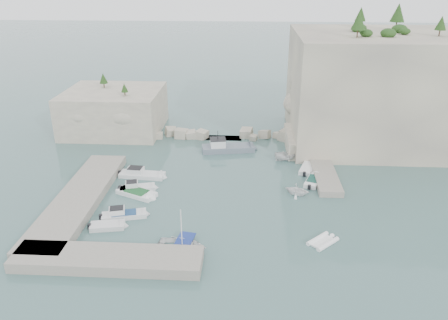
# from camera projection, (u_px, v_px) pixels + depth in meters

# --- Properties ---
(ground) EXTENTS (400.00, 400.00, 0.00)m
(ground) POSITION_uv_depth(u_px,v_px,m) (221.00, 203.00, 52.47)
(ground) COLOR #466A68
(ground) RESTS_ON ground
(cliff_east) EXTENTS (26.00, 22.00, 17.00)m
(cliff_east) POSITION_uv_depth(u_px,v_px,m) (375.00, 88.00, 68.88)
(cliff_east) COLOR beige
(cliff_east) RESTS_ON ground
(cliff_terrace) EXTENTS (8.00, 10.00, 2.50)m
(cliff_terrace) POSITION_uv_depth(u_px,v_px,m) (312.00, 141.00, 67.75)
(cliff_terrace) COLOR beige
(cliff_terrace) RESTS_ON ground
(outcrop_west) EXTENTS (16.00, 14.00, 7.00)m
(outcrop_west) POSITION_uv_depth(u_px,v_px,m) (114.00, 110.00, 74.99)
(outcrop_west) COLOR beige
(outcrop_west) RESTS_ON ground
(quay_west) EXTENTS (5.00, 24.00, 1.10)m
(quay_west) POSITION_uv_depth(u_px,v_px,m) (79.00, 199.00, 52.23)
(quay_west) COLOR #9E9689
(quay_west) RESTS_ON ground
(quay_south) EXTENTS (18.00, 4.00, 1.10)m
(quay_south) POSITION_uv_depth(u_px,v_px,m) (108.00, 259.00, 41.35)
(quay_south) COLOR #9E9689
(quay_south) RESTS_ON ground
(ledge_east) EXTENTS (3.00, 16.00, 0.80)m
(ledge_east) POSITION_uv_depth(u_px,v_px,m) (322.00, 168.00, 60.74)
(ledge_east) COLOR #9E9689
(ledge_east) RESTS_ON ground
(breakwater) EXTENTS (28.00, 3.00, 1.40)m
(breakwater) POSITION_uv_depth(u_px,v_px,m) (224.00, 134.00, 72.36)
(breakwater) COLOR beige
(breakwater) RESTS_ON ground
(motorboat_a) EXTENTS (6.83, 2.57, 1.40)m
(motorboat_a) POSITION_uv_depth(u_px,v_px,m) (142.00, 177.00, 59.06)
(motorboat_a) COLOR silver
(motorboat_a) RESTS_ON ground
(motorboat_b) EXTENTS (5.09, 2.80, 1.40)m
(motorboat_b) POSITION_uv_depth(u_px,v_px,m) (138.00, 190.00, 55.47)
(motorboat_b) COLOR silver
(motorboat_b) RESTS_ON ground
(motorboat_c) EXTENTS (5.90, 4.19, 0.70)m
(motorboat_c) POSITION_uv_depth(u_px,v_px,m) (137.00, 195.00, 54.27)
(motorboat_c) COLOR white
(motorboat_c) RESTS_ON ground
(motorboat_d) EXTENTS (5.66, 2.93, 1.40)m
(motorboat_d) POSITION_uv_depth(u_px,v_px,m) (124.00, 217.00, 49.40)
(motorboat_d) COLOR silver
(motorboat_d) RESTS_ON ground
(motorboat_e) EXTENTS (4.25, 2.35, 0.70)m
(motorboat_e) POSITION_uv_depth(u_px,v_px,m) (108.00, 228.00, 47.35)
(motorboat_e) COLOR silver
(motorboat_e) RESTS_ON ground
(rowboat) EXTENTS (5.47, 4.30, 1.03)m
(rowboat) POSITION_uv_depth(u_px,v_px,m) (182.00, 249.00, 43.84)
(rowboat) COLOR white
(rowboat) RESTS_ON ground
(inflatable_dinghy) EXTENTS (3.66, 3.60, 0.44)m
(inflatable_dinghy) POSITION_uv_depth(u_px,v_px,m) (323.00, 243.00, 44.78)
(inflatable_dinghy) COLOR white
(inflatable_dinghy) RESTS_ON ground
(tender_east_a) EXTENTS (3.72, 3.48, 1.59)m
(tender_east_a) POSITION_uv_depth(u_px,v_px,m) (297.00, 195.00, 54.37)
(tender_east_a) COLOR white
(tender_east_a) RESTS_ON ground
(tender_east_b) EXTENTS (3.14, 4.98, 0.70)m
(tender_east_b) POSITION_uv_depth(u_px,v_px,m) (313.00, 182.00, 57.47)
(tender_east_b) COLOR white
(tender_east_b) RESTS_ON ground
(tender_east_c) EXTENTS (3.23, 5.49, 0.70)m
(tender_east_c) POSITION_uv_depth(u_px,v_px,m) (308.00, 169.00, 61.26)
(tender_east_c) COLOR white
(tender_east_c) RESTS_ON ground
(tender_east_d) EXTENTS (4.29, 2.48, 1.56)m
(tender_east_d) POSITION_uv_depth(u_px,v_px,m) (287.00, 160.00, 64.20)
(tender_east_d) COLOR silver
(tender_east_d) RESTS_ON ground
(work_boat) EXTENTS (9.04, 4.00, 2.20)m
(work_boat) POSITION_uv_depth(u_px,v_px,m) (228.00, 151.00, 67.46)
(work_boat) COLOR slate
(work_boat) RESTS_ON ground
(rowboat_mast) EXTENTS (0.10, 0.10, 4.20)m
(rowboat_mast) POSITION_uv_depth(u_px,v_px,m) (181.00, 227.00, 42.79)
(rowboat_mast) COLOR white
(rowboat_mast) RESTS_ON rowboat
(vegetation) EXTENTS (53.48, 13.88, 13.40)m
(vegetation) POSITION_uv_depth(u_px,v_px,m) (347.00, 25.00, 66.66)
(vegetation) COLOR #1E4219
(vegetation) RESTS_ON ground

